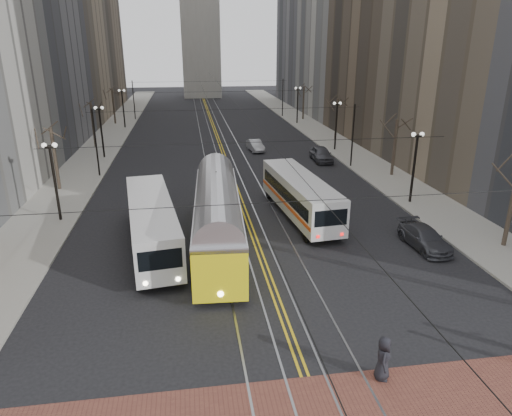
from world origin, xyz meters
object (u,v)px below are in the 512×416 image
object	(u,v)px
rear_bus	(300,197)
sedan_silver	(255,146)
streetcar	(218,222)
cargo_van	(303,202)
pedestrian_a	(383,358)
sedan_grey	(321,154)
sedan_parked	(425,238)
transit_bus	(152,225)

from	to	relation	value
rear_bus	sedan_silver	size ratio (longest dim) A/B	2.93
streetcar	rear_bus	size ratio (longest dim) A/B	1.26
streetcar	sedan_silver	size ratio (longest dim) A/B	3.69
streetcar	cargo_van	size ratio (longest dim) A/B	3.14
cargo_van	streetcar	bearing A→B (deg)	-134.80
pedestrian_a	rear_bus	bearing A→B (deg)	19.67
sedan_grey	rear_bus	bearing A→B (deg)	-110.11
streetcar	rear_bus	world-z (taller)	streetcar
cargo_van	sedan_parked	size ratio (longest dim) A/B	1.03
pedestrian_a	sedan_grey	bearing A→B (deg)	10.65
sedan_grey	sedan_silver	size ratio (longest dim) A/B	1.18
sedan_silver	pedestrian_a	world-z (taller)	pedestrian_a
streetcar	sedan_parked	world-z (taller)	streetcar
sedan_silver	sedan_parked	distance (m)	30.19
sedan_grey	pedestrian_a	bearing A→B (deg)	-100.99
transit_bus	cargo_van	distance (m)	11.77
streetcar	pedestrian_a	xyz separation A→B (m)	(5.43, -13.22, -0.81)
rear_bus	cargo_van	size ratio (longest dim) A/B	2.49
cargo_van	sedan_silver	bearing A→B (deg)	100.59
transit_bus	sedan_parked	distance (m)	17.41
sedan_silver	pedestrian_a	size ratio (longest dim) A/B	2.16
rear_bus	sedan_parked	distance (m)	9.44
streetcar	sedan_parked	bearing A→B (deg)	-5.62
transit_bus	sedan_parked	world-z (taller)	transit_bus
transit_bus	rear_bus	world-z (taller)	transit_bus
cargo_van	sedan_grey	bearing A→B (deg)	79.11
rear_bus	sedan_grey	xyz separation A→B (m)	(6.51, 16.53, -0.72)
sedan_grey	transit_bus	bearing A→B (deg)	-128.22
sedan_silver	transit_bus	bearing A→B (deg)	-118.66
sedan_parked	transit_bus	bearing A→B (deg)	167.96
streetcar	sedan_grey	xyz separation A→B (m)	(13.00, 21.22, -0.94)
cargo_van	pedestrian_a	bearing A→B (deg)	-84.56
sedan_parked	pedestrian_a	size ratio (longest dim) A/B	2.48
sedan_parked	rear_bus	bearing A→B (deg)	130.83
rear_bus	sedan_grey	bearing A→B (deg)	63.00
sedan_silver	cargo_van	bearing A→B (deg)	-96.33
transit_bus	streetcar	distance (m)	4.17
transit_bus	sedan_silver	world-z (taller)	transit_bus
sedan_silver	sedan_grey	bearing A→B (deg)	-50.89
sedan_silver	pedestrian_a	distance (m)	40.69
streetcar	cargo_van	distance (m)	8.38
sedan_parked	pedestrian_a	bearing A→B (deg)	-127.89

